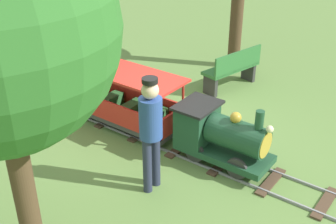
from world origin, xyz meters
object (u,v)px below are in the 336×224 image
Objects in this scene: passenger_car at (120,102)px; conductor_person at (151,126)px; locomotive at (219,134)px; park_bench at (233,69)px.

passenger_car is 1.93m from conductor_person.
locomotive is 1.94m from passenger_car.
conductor_person reaches higher than passenger_car.
passenger_car is (0.00, -1.93, -0.06)m from locomotive.
conductor_person is 3.63m from park_bench.
park_bench is (-3.52, -0.73, -0.54)m from conductor_person.
conductor_person reaches higher than locomotive.
locomotive is 1.23m from conductor_person.
locomotive is 0.89× the size of conductor_person.
park_bench is at bearing 162.00° from passenger_car.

